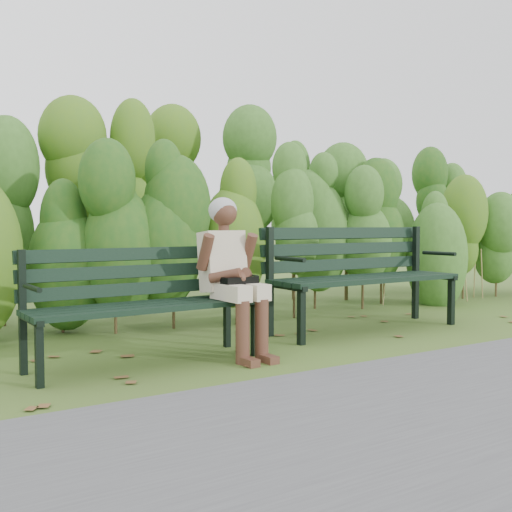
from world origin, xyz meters
TOP-DOWN VIEW (x-y plane):
  - ground at (0.00, 0.00)m, footprint 80.00×80.00m
  - footpath at (0.00, -2.20)m, footprint 60.00×2.50m
  - hedge_band at (0.00, 1.86)m, footprint 11.04×1.67m
  - leaf_litter at (0.40, 0.04)m, footprint 5.60×2.18m
  - bench_left at (-1.24, -0.01)m, footprint 1.75×0.64m
  - bench_right at (1.13, 0.24)m, footprint 2.04×0.69m
  - seated_woman at (-0.55, -0.15)m, footprint 0.50×0.73m

SIDE VIEW (x-z plane):
  - ground at x=0.00m, z-range 0.00..0.00m
  - leaf_litter at x=0.40m, z-range 0.00..0.01m
  - footpath at x=0.00m, z-range 0.00..0.01m
  - bench_left at x=-1.24m, z-range 0.08..0.94m
  - bench_right at x=1.13m, z-range 0.09..1.10m
  - seated_woman at x=-0.55m, z-range 0.08..1.33m
  - hedge_band at x=0.00m, z-range 0.05..2.47m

